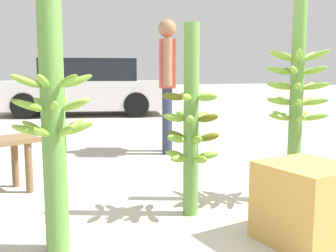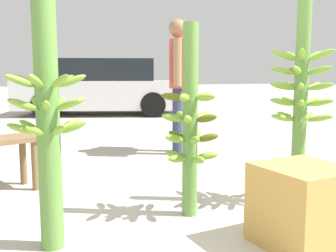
# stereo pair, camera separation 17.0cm
# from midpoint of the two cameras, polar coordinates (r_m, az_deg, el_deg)

# --- Properties ---
(ground_plane) EXTENTS (80.00, 80.00, 0.00)m
(ground_plane) POSITION_cam_midpoint_polar(r_m,az_deg,el_deg) (2.43, 6.96, -16.00)
(ground_plane) COLOR #B2AA9E
(banana_stalk_left) EXTENTS (0.44, 0.44, 1.39)m
(banana_stalk_left) POSITION_cam_midpoint_polar(r_m,az_deg,el_deg) (2.13, -19.27, 0.34)
(banana_stalk_left) COLOR #5B8C3D
(banana_stalk_left) RESTS_ON ground_plane
(banana_stalk_center) EXTENTS (0.40, 0.40, 1.33)m
(banana_stalk_center) POSITION_cam_midpoint_polar(r_m,az_deg,el_deg) (2.57, 1.65, 0.41)
(banana_stalk_center) COLOR #5B8C3D
(banana_stalk_center) RESTS_ON ground_plane
(banana_stalk_right) EXTENTS (0.47, 0.47, 1.67)m
(banana_stalk_right) POSITION_cam_midpoint_polar(r_m,az_deg,el_deg) (3.00, 17.50, 5.07)
(banana_stalk_right) COLOR #5B8C3D
(banana_stalk_right) RESTS_ON ground_plane
(vendor_person) EXTENTS (0.41, 0.62, 1.68)m
(vendor_person) POSITION_cam_midpoint_polar(r_m,az_deg,el_deg) (4.74, -1.17, 7.84)
(vendor_person) COLOR #2D334C
(vendor_person) RESTS_ON ground_plane
(parked_car) EXTENTS (4.55, 3.32, 1.41)m
(parked_car) POSITION_cam_midpoint_polar(r_m,az_deg,el_deg) (9.88, -12.88, 5.61)
(parked_car) COLOR silver
(parked_car) RESTS_ON ground_plane
(produce_crate) EXTENTS (0.47, 0.47, 0.47)m
(produce_crate) POSITION_cam_midpoint_polar(r_m,az_deg,el_deg) (2.34, 18.38, -11.13)
(produce_crate) COLOR #C69347
(produce_crate) RESTS_ON ground_plane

